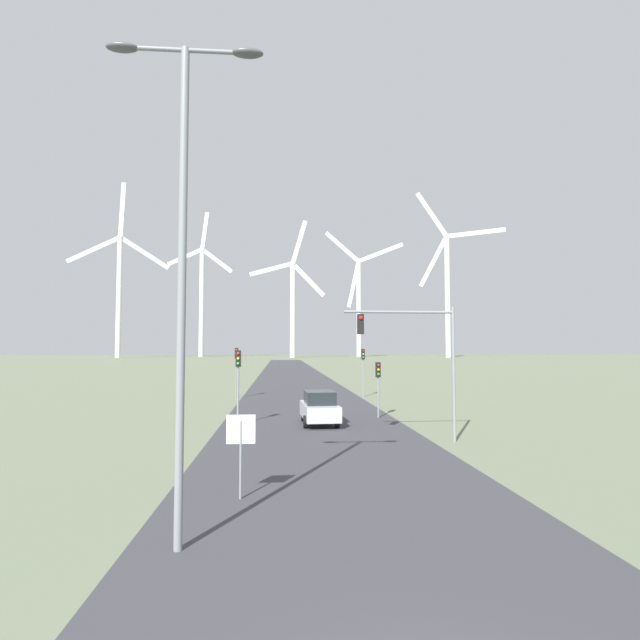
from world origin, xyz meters
The scene contains 14 objects.
road_surface centered at (0.00, 48.00, 0.00)m, with size 10.00×240.00×0.01m.
streetlamp centered at (-3.89, 5.75, 6.71)m, with size 3.40×0.32×10.80m.
stop_sign_near centered at (-2.88, 9.20, 1.62)m, with size 0.81×0.07×2.32m.
traffic_light_post_near_left centered at (-4.08, 22.53, 2.97)m, with size 0.28×0.34×4.05m.
traffic_light_post_near_right centered at (4.10, 24.82, 2.44)m, with size 0.28×0.34×3.32m.
traffic_light_post_mid_left centered at (-5.45, 37.22, 3.06)m, with size 0.28×0.33×4.18m.
traffic_light_post_mid_right centered at (5.29, 37.39, 3.00)m, with size 0.28×0.33×4.10m.
traffic_light_mast_overhead centered at (4.24, 16.94, 4.35)m, with size 5.04×0.35×6.05m.
car_approaching centered at (0.37, 22.46, 0.91)m, with size 2.01×4.19×1.83m.
wind_turbine_far_left centered at (-69.70, 209.89, 31.69)m, with size 41.64×4.11×74.58m.
wind_turbine_left centered at (-38.67, 230.79, 30.42)m, with size 31.11×4.92×68.11m.
wind_turbine_center centered at (3.32, 206.62, 25.26)m, with size 32.40×5.54×58.80m.
wind_turbine_right centered at (34.92, 226.67, 28.32)m, with size 34.86×16.87×60.71m.
wind_turbine_far_right centered at (69.09, 201.26, 32.24)m, with size 32.76×18.17×72.71m.
Camera 1 is at (-1.79, -5.01, 4.20)m, focal length 28.00 mm.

